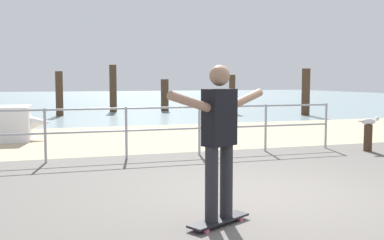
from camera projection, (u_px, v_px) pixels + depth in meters
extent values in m
cube|color=#605B56|center=(325.00, 219.00, 5.20)|extent=(24.00, 10.00, 0.04)
cube|color=tan|center=(158.00, 137.00, 12.78)|extent=(24.00, 6.00, 0.04)
cube|color=#849EA3|center=(81.00, 98.00, 39.32)|extent=(72.00, 50.00, 0.04)
cylinder|color=#9EA0A5|center=(45.00, 136.00, 8.59)|extent=(0.05, 0.05, 1.05)
cylinder|color=#9EA0A5|center=(126.00, 133.00, 9.06)|extent=(0.05, 0.05, 1.05)
cylinder|color=#9EA0A5|center=(199.00, 131.00, 9.53)|extent=(0.05, 0.05, 1.05)
cylinder|color=#9EA0A5|center=(266.00, 128.00, 10.00)|extent=(0.05, 0.05, 1.05)
cylinder|color=#9EA0A5|center=(326.00, 126.00, 10.47)|extent=(0.05, 0.05, 1.05)
cylinder|color=#9EA0A5|center=(86.00, 109.00, 8.78)|extent=(10.72, 0.04, 0.04)
cylinder|color=#9EA0A5|center=(87.00, 132.00, 8.82)|extent=(10.72, 0.04, 0.04)
cone|color=silver|center=(30.00, 123.00, 12.00)|extent=(1.12, 0.80, 0.77)
cube|color=black|center=(219.00, 220.00, 4.92)|extent=(0.80, 0.55, 0.02)
cylinder|color=#E5598C|center=(207.00, 232.00, 4.67)|extent=(0.07, 0.05, 0.06)
cylinder|color=#E5598C|center=(196.00, 228.00, 4.78)|extent=(0.07, 0.05, 0.06)
cylinder|color=#E5598C|center=(241.00, 220.00, 5.07)|extent=(0.07, 0.05, 0.06)
cylinder|color=#E5598C|center=(230.00, 217.00, 5.18)|extent=(0.07, 0.05, 0.06)
cylinder|color=#26262B|center=(212.00, 184.00, 4.80)|extent=(0.14, 0.14, 0.80)
cylinder|color=#26262B|center=(226.00, 181.00, 4.97)|extent=(0.14, 0.14, 0.80)
cube|color=black|center=(219.00, 117.00, 4.83)|extent=(0.41, 0.34, 0.60)
sphere|color=#9E755B|center=(220.00, 76.00, 4.79)|extent=(0.22, 0.22, 0.22)
cylinder|color=#9E755B|center=(190.00, 102.00, 4.49)|extent=(0.53, 0.34, 0.23)
cylinder|color=#9E755B|center=(246.00, 99.00, 5.13)|extent=(0.53, 0.34, 0.23)
cylinder|color=#422D1E|center=(368.00, 138.00, 10.03)|extent=(0.18, 0.18, 0.60)
ellipsoid|color=white|center=(368.00, 122.00, 9.99)|extent=(0.34, 0.21, 0.14)
sphere|color=white|center=(377.00, 119.00, 10.00)|extent=(0.09, 0.09, 0.09)
cone|color=gold|center=(379.00, 119.00, 10.01)|extent=(0.05, 0.03, 0.02)
cube|color=slate|center=(361.00, 121.00, 9.98)|extent=(0.13, 0.10, 0.02)
cylinder|color=#422D1E|center=(59.00, 94.00, 19.95)|extent=(0.32, 0.32, 1.96)
cylinder|color=#422D1E|center=(113.00, 89.00, 22.46)|extent=(0.35, 0.35, 2.32)
cylinder|color=#422D1E|center=(165.00, 95.00, 23.24)|extent=(0.39, 0.39, 1.62)
cylinder|color=#422D1E|center=(232.00, 94.00, 21.55)|extent=(0.30, 0.30, 1.83)
cylinder|color=#422D1E|center=(306.00, 92.00, 20.25)|extent=(0.37, 0.37, 2.09)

